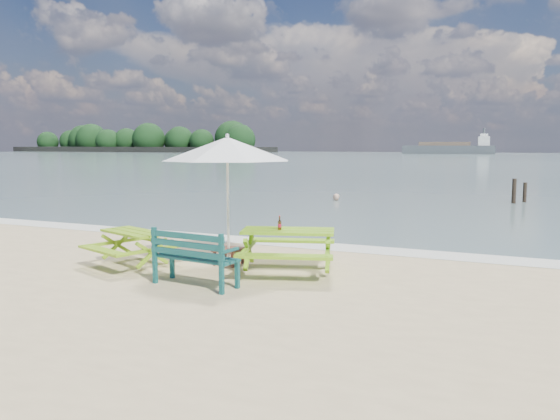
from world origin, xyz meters
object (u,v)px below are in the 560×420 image
at_px(picnic_table_right, 288,252).
at_px(park_bench, 196,269).
at_px(swimmer, 336,213).
at_px(side_table, 229,256).
at_px(patio_umbrella, 227,149).
at_px(beer_bottle, 280,225).
at_px(picnic_table_left, 134,249).

bearing_deg(picnic_table_right, park_bench, -124.97).
relative_size(park_bench, swimmer, 0.95).
distance_m(side_table, patio_umbrella, 2.07).
distance_m(picnic_table_right, beer_bottle, 0.52).
relative_size(picnic_table_left, picnic_table_right, 0.87).
relative_size(picnic_table_left, side_table, 3.84).
bearing_deg(park_bench, picnic_table_left, 156.72).
relative_size(patio_umbrella, swimmer, 1.57).
bearing_deg(picnic_table_right, side_table, 174.08).
height_order(patio_umbrella, beer_bottle, patio_umbrella).
relative_size(beer_bottle, swimmer, 0.16).
bearing_deg(side_table, park_bench, -80.31).
height_order(picnic_table_right, beer_bottle, beer_bottle).
bearing_deg(beer_bottle, picnic_table_right, 32.54).
bearing_deg(picnic_table_left, side_table, 25.98).
relative_size(picnic_table_right, swimmer, 1.39).
distance_m(side_table, swimmer, 12.80).
xyz_separation_m(picnic_table_right, swimmer, (-3.16, 12.78, -0.90)).
bearing_deg(picnic_table_right, swimmer, 103.90).
xyz_separation_m(picnic_table_left, swimmer, (-0.22, 13.44, -0.84)).
distance_m(picnic_table_right, park_bench, 1.81).
bearing_deg(park_bench, swimmer, 98.48).
height_order(picnic_table_right, park_bench, park_bench).
bearing_deg(park_bench, beer_bottle, 57.08).
relative_size(park_bench, patio_umbrella, 0.60).
xyz_separation_m(patio_umbrella, swimmer, (-1.85, 12.65, -2.76)).
height_order(park_bench, patio_umbrella, patio_umbrella).
xyz_separation_m(side_table, swimmer, (-1.85, 12.65, -0.69)).
bearing_deg(patio_umbrella, park_bench, -80.31).
height_order(park_bench, swimmer, park_bench).
distance_m(park_bench, patio_umbrella, 2.56).
bearing_deg(park_bench, picnic_table_right, 55.03).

